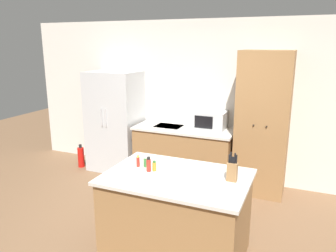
{
  "coord_description": "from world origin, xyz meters",
  "views": [
    {
      "loc": [
        1.29,
        -2.86,
        2.23
      ],
      "look_at": [
        -0.52,
        1.4,
        1.05
      ],
      "focal_mm": 35.0,
      "sensor_mm": 36.0,
      "label": 1
    }
  ],
  "objects_px": {
    "knife_block": "(232,171)",
    "spice_bottle_short_red": "(154,166)",
    "microwave": "(211,120)",
    "fire_extinguisher": "(81,157)",
    "spice_bottle_tall_dark": "(149,165)",
    "pantry_cabinet": "(263,124)",
    "spice_bottle_amber_oil": "(146,162)",
    "refrigerator": "(115,121)",
    "spice_bottle_green_herb": "(138,161)"
  },
  "relations": [
    {
      "from": "spice_bottle_short_red",
      "to": "knife_block",
      "type": "bearing_deg",
      "value": 4.29
    },
    {
      "from": "spice_bottle_tall_dark",
      "to": "spice_bottle_green_herb",
      "type": "height_order",
      "value": "spice_bottle_tall_dark"
    },
    {
      "from": "knife_block",
      "to": "pantry_cabinet",
      "type": "bearing_deg",
      "value": 88.65
    },
    {
      "from": "pantry_cabinet",
      "to": "spice_bottle_amber_oil",
      "type": "distance_m",
      "value": 2.11
    },
    {
      "from": "spice_bottle_short_red",
      "to": "spice_bottle_amber_oil",
      "type": "distance_m",
      "value": 0.15
    },
    {
      "from": "fire_extinguisher",
      "to": "microwave",
      "type": "bearing_deg",
      "value": 8.08
    },
    {
      "from": "knife_block",
      "to": "microwave",
      "type": "bearing_deg",
      "value": 111.6
    },
    {
      "from": "microwave",
      "to": "knife_block",
      "type": "height_order",
      "value": "knife_block"
    },
    {
      "from": "spice_bottle_amber_oil",
      "to": "fire_extinguisher",
      "type": "bearing_deg",
      "value": 143.36
    },
    {
      "from": "pantry_cabinet",
      "to": "microwave",
      "type": "bearing_deg",
      "value": 174.19
    },
    {
      "from": "knife_block",
      "to": "spice_bottle_short_red",
      "type": "height_order",
      "value": "knife_block"
    },
    {
      "from": "pantry_cabinet",
      "to": "knife_block",
      "type": "relative_size",
      "value": 7.21
    },
    {
      "from": "refrigerator",
      "to": "spice_bottle_short_red",
      "type": "height_order",
      "value": "refrigerator"
    },
    {
      "from": "spice_bottle_tall_dark",
      "to": "fire_extinguisher",
      "type": "xyz_separation_m",
      "value": [
        -2.25,
        1.72,
        -0.8
      ]
    },
    {
      "from": "spice_bottle_tall_dark",
      "to": "fire_extinguisher",
      "type": "distance_m",
      "value": 2.94
    },
    {
      "from": "spice_bottle_tall_dark",
      "to": "spice_bottle_short_red",
      "type": "distance_m",
      "value": 0.06
    },
    {
      "from": "refrigerator",
      "to": "spice_bottle_amber_oil",
      "type": "height_order",
      "value": "refrigerator"
    },
    {
      "from": "refrigerator",
      "to": "spice_bottle_tall_dark",
      "type": "distance_m",
      "value": 2.52
    },
    {
      "from": "refrigerator",
      "to": "spice_bottle_short_red",
      "type": "distance_m",
      "value": 2.53
    },
    {
      "from": "pantry_cabinet",
      "to": "spice_bottle_green_herb",
      "type": "height_order",
      "value": "pantry_cabinet"
    },
    {
      "from": "knife_block",
      "to": "spice_bottle_amber_oil",
      "type": "bearing_deg",
      "value": 179.37
    },
    {
      "from": "microwave",
      "to": "spice_bottle_tall_dark",
      "type": "relative_size",
      "value": 3.02
    },
    {
      "from": "spice_bottle_short_red",
      "to": "spice_bottle_amber_oil",
      "type": "relative_size",
      "value": 0.91
    },
    {
      "from": "spice_bottle_tall_dark",
      "to": "microwave",
      "type": "bearing_deg",
      "value": 87.52
    },
    {
      "from": "spice_bottle_tall_dark",
      "to": "knife_block",
      "type": "bearing_deg",
      "value": 6.35
    },
    {
      "from": "pantry_cabinet",
      "to": "spice_bottle_amber_oil",
      "type": "relative_size",
      "value": 17.47
    },
    {
      "from": "refrigerator",
      "to": "knife_block",
      "type": "bearing_deg",
      "value": -36.43
    },
    {
      "from": "spice_bottle_short_red",
      "to": "fire_extinguisher",
      "type": "bearing_deg",
      "value": 143.84
    },
    {
      "from": "refrigerator",
      "to": "microwave",
      "type": "bearing_deg",
      "value": 4.01
    },
    {
      "from": "refrigerator",
      "to": "knife_block",
      "type": "height_order",
      "value": "refrigerator"
    },
    {
      "from": "knife_block",
      "to": "fire_extinguisher",
      "type": "height_order",
      "value": "knife_block"
    },
    {
      "from": "refrigerator",
      "to": "microwave",
      "type": "relative_size",
      "value": 3.62
    },
    {
      "from": "spice_bottle_short_red",
      "to": "fire_extinguisher",
      "type": "xyz_separation_m",
      "value": [
        -2.3,
        1.68,
        -0.77
      ]
    },
    {
      "from": "pantry_cabinet",
      "to": "spice_bottle_short_red",
      "type": "bearing_deg",
      "value": -113.93
    },
    {
      "from": "refrigerator",
      "to": "fire_extinguisher",
      "type": "height_order",
      "value": "refrigerator"
    },
    {
      "from": "spice_bottle_tall_dark",
      "to": "spice_bottle_amber_oil",
      "type": "xyz_separation_m",
      "value": [
        -0.09,
        0.11,
        -0.02
      ]
    },
    {
      "from": "refrigerator",
      "to": "fire_extinguisher",
      "type": "relative_size",
      "value": 4.08
    },
    {
      "from": "knife_block",
      "to": "spice_bottle_amber_oil",
      "type": "distance_m",
      "value": 0.95
    },
    {
      "from": "spice_bottle_green_herb",
      "to": "fire_extinguisher",
      "type": "relative_size",
      "value": 0.31
    },
    {
      "from": "refrigerator",
      "to": "pantry_cabinet",
      "type": "relative_size",
      "value": 0.82
    },
    {
      "from": "spice_bottle_amber_oil",
      "to": "fire_extinguisher",
      "type": "relative_size",
      "value": 0.28
    },
    {
      "from": "spice_bottle_green_herb",
      "to": "spice_bottle_short_red",
      "type": "bearing_deg",
      "value": -10.67
    },
    {
      "from": "pantry_cabinet",
      "to": "fire_extinguisher",
      "type": "bearing_deg",
      "value": -175.49
    },
    {
      "from": "pantry_cabinet",
      "to": "spice_bottle_green_herb",
      "type": "bearing_deg",
      "value": -119.59
    },
    {
      "from": "spice_bottle_short_red",
      "to": "spice_bottle_green_herb",
      "type": "relative_size",
      "value": 0.84
    },
    {
      "from": "refrigerator",
      "to": "spice_bottle_green_herb",
      "type": "relative_size",
      "value": 13.27
    },
    {
      "from": "microwave",
      "to": "spice_bottle_tall_dark",
      "type": "bearing_deg",
      "value": -92.48
    },
    {
      "from": "knife_block",
      "to": "spice_bottle_amber_oil",
      "type": "xyz_separation_m",
      "value": [
        -0.95,
        0.01,
        -0.05
      ]
    },
    {
      "from": "microwave",
      "to": "fire_extinguisher",
      "type": "bearing_deg",
      "value": -171.92
    },
    {
      "from": "microwave",
      "to": "fire_extinguisher",
      "type": "distance_m",
      "value": 2.51
    }
  ]
}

